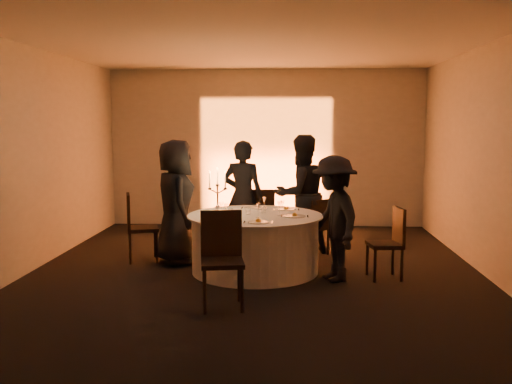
# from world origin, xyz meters

# --- Properties ---
(floor) EXTENTS (7.00, 7.00, 0.00)m
(floor) POSITION_xyz_m (0.00, 0.00, 0.00)
(floor) COLOR black
(floor) RESTS_ON ground
(ceiling) EXTENTS (7.00, 7.00, 0.00)m
(ceiling) POSITION_xyz_m (0.00, 0.00, 3.00)
(ceiling) COLOR silver
(ceiling) RESTS_ON wall_back
(wall_back) EXTENTS (7.00, 0.00, 7.00)m
(wall_back) POSITION_xyz_m (0.00, 3.50, 1.50)
(wall_back) COLOR #AAA69E
(wall_back) RESTS_ON floor
(wall_front) EXTENTS (7.00, 0.00, 7.00)m
(wall_front) POSITION_xyz_m (0.00, -3.50, 1.50)
(wall_front) COLOR #AAA69E
(wall_front) RESTS_ON floor
(wall_left) EXTENTS (0.00, 7.00, 7.00)m
(wall_left) POSITION_xyz_m (-3.00, 0.00, 1.50)
(wall_left) COLOR #AAA69E
(wall_left) RESTS_ON floor
(wall_right) EXTENTS (0.00, 7.00, 7.00)m
(wall_right) POSITION_xyz_m (3.00, 0.00, 1.50)
(wall_right) COLOR #AAA69E
(wall_right) RESTS_ON floor
(uplighter_fixture) EXTENTS (0.25, 0.12, 0.10)m
(uplighter_fixture) POSITION_xyz_m (0.00, 3.20, 0.05)
(uplighter_fixture) COLOR black
(uplighter_fixture) RESTS_ON floor
(banquet_table) EXTENTS (1.80, 1.80, 0.77)m
(banquet_table) POSITION_xyz_m (0.00, 0.00, 0.38)
(banquet_table) COLOR black
(banquet_table) RESTS_ON floor
(chair_left) EXTENTS (0.54, 0.54, 0.98)m
(chair_left) POSITION_xyz_m (-1.73, 0.49, 0.55)
(chair_left) COLOR black
(chair_left) RESTS_ON floor
(chair_back_left) EXTENTS (0.42, 0.42, 0.94)m
(chair_back_left) POSITION_xyz_m (0.02, 1.52, 0.53)
(chair_back_left) COLOR black
(chair_back_left) RESTS_ON floor
(chair_back_right) EXTENTS (0.52, 0.52, 0.85)m
(chair_back_right) POSITION_xyz_m (0.86, 1.03, 0.47)
(chair_back_right) COLOR black
(chair_back_right) RESTS_ON floor
(chair_right) EXTENTS (0.46, 0.45, 0.91)m
(chair_right) POSITION_xyz_m (1.74, -0.24, 0.51)
(chair_right) COLOR black
(chair_right) RESTS_ON floor
(chair_front) EXTENTS (0.52, 0.52, 1.03)m
(chair_front) POSITION_xyz_m (-0.27, -1.45, 0.58)
(chair_front) COLOR black
(chair_front) RESTS_ON floor
(guest_left) EXTENTS (0.82, 1.00, 1.75)m
(guest_left) POSITION_xyz_m (-1.15, 0.44, 0.88)
(guest_left) COLOR black
(guest_left) RESTS_ON floor
(guest_back_left) EXTENTS (0.70, 0.54, 1.72)m
(guest_back_left) POSITION_xyz_m (-0.26, 1.16, 0.86)
(guest_back_left) COLOR black
(guest_back_left) RESTS_ON floor
(guest_back_right) EXTENTS (1.10, 1.03, 1.81)m
(guest_back_right) POSITION_xyz_m (0.63, 1.11, 0.90)
(guest_back_right) COLOR black
(guest_back_right) RESTS_ON floor
(guest_right) EXTENTS (0.90, 1.16, 1.58)m
(guest_right) POSITION_xyz_m (1.01, -0.36, 0.79)
(guest_right) COLOR black
(guest_right) RESTS_ON floor
(plate_left) EXTENTS (0.36, 0.27, 0.01)m
(plate_left) POSITION_xyz_m (-0.49, 0.23, 0.78)
(plate_left) COLOR silver
(plate_left) RESTS_ON banquet_table
(plate_back_left) EXTENTS (0.36, 0.29, 0.01)m
(plate_back_left) POSITION_xyz_m (-0.05, 0.57, 0.78)
(plate_back_left) COLOR silver
(plate_back_left) RESTS_ON banquet_table
(plate_back_right) EXTENTS (0.35, 0.27, 0.08)m
(plate_back_right) POSITION_xyz_m (0.41, 0.45, 0.79)
(plate_back_right) COLOR silver
(plate_back_right) RESTS_ON banquet_table
(plate_right) EXTENTS (0.36, 0.29, 0.08)m
(plate_right) POSITION_xyz_m (0.52, -0.13, 0.79)
(plate_right) COLOR silver
(plate_right) RESTS_ON banquet_table
(plate_front) EXTENTS (0.36, 0.26, 0.08)m
(plate_front) POSITION_xyz_m (0.07, -0.61, 0.79)
(plate_front) COLOR silver
(plate_front) RESTS_ON banquet_table
(coffee_cup) EXTENTS (0.11, 0.11, 0.07)m
(coffee_cup) POSITION_xyz_m (-0.52, -0.31, 0.80)
(coffee_cup) COLOR silver
(coffee_cup) RESTS_ON banquet_table
(candelabra) EXTENTS (0.26, 0.12, 0.62)m
(candelabra) POSITION_xyz_m (-0.52, 0.20, 0.99)
(candelabra) COLOR silver
(candelabra) RESTS_ON banquet_table
(wine_glass_a) EXTENTS (0.07, 0.07, 0.19)m
(wine_glass_a) POSITION_xyz_m (0.36, 0.02, 0.91)
(wine_glass_a) COLOR white
(wine_glass_a) RESTS_ON banquet_table
(wine_glass_b) EXTENTS (0.07, 0.07, 0.19)m
(wine_glass_b) POSITION_xyz_m (-0.43, -0.17, 0.91)
(wine_glass_b) COLOR white
(wine_glass_b) RESTS_ON banquet_table
(wine_glass_c) EXTENTS (0.07, 0.07, 0.19)m
(wine_glass_c) POSITION_xyz_m (-0.35, -0.32, 0.91)
(wine_glass_c) COLOR white
(wine_glass_c) RESTS_ON banquet_table
(wine_glass_d) EXTENTS (0.07, 0.07, 0.19)m
(wine_glass_d) POSITION_xyz_m (0.32, -0.05, 0.91)
(wine_glass_d) COLOR white
(wine_glass_d) RESTS_ON banquet_table
(wine_glass_e) EXTENTS (0.07, 0.07, 0.19)m
(wine_glass_e) POSITION_xyz_m (0.11, 0.36, 0.91)
(wine_glass_e) COLOR white
(wine_glass_e) RESTS_ON banquet_table
(wine_glass_f) EXTENTS (0.07, 0.07, 0.19)m
(wine_glass_f) POSITION_xyz_m (0.05, -0.26, 0.91)
(wine_glass_f) COLOR white
(wine_glass_f) RESTS_ON banquet_table
(tumbler_a) EXTENTS (0.07, 0.07, 0.09)m
(tumbler_a) POSITION_xyz_m (-0.32, -0.07, 0.82)
(tumbler_a) COLOR white
(tumbler_a) RESTS_ON banquet_table
(tumbler_b) EXTENTS (0.07, 0.07, 0.09)m
(tumbler_b) POSITION_xyz_m (0.10, 0.17, 0.82)
(tumbler_b) COLOR white
(tumbler_b) RESTS_ON banquet_table
(tumbler_c) EXTENTS (0.07, 0.07, 0.09)m
(tumbler_c) POSITION_xyz_m (-0.10, 0.04, 0.82)
(tumbler_c) COLOR white
(tumbler_c) RESTS_ON banquet_table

